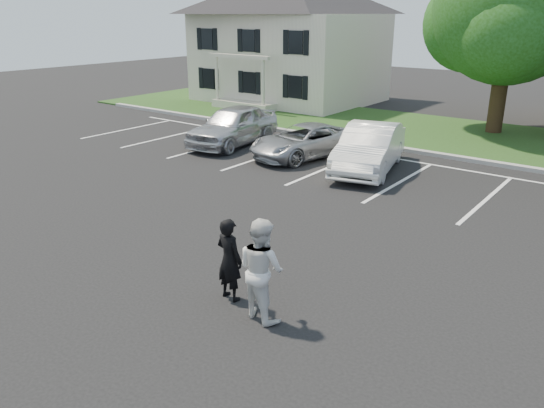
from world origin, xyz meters
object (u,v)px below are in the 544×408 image
object	(u,v)px
house	(290,38)
man_white_shirt	(261,269)
car_white_sedan	(369,148)
man_black_suit	(229,259)
tree	(513,11)
car_silver_west	(233,125)
car_silver_minivan	(304,141)

from	to	relation	value
house	man_white_shirt	distance (m)	25.78
car_white_sedan	man_black_suit	bearing A→B (deg)	-92.99
tree	car_silver_west	distance (m)	13.04
man_white_shirt	car_white_sedan	bearing A→B (deg)	-61.77
house	car_silver_west	size ratio (longest dim) A/B	2.14
man_black_suit	car_silver_west	world-z (taller)	man_black_suit
man_black_suit	house	bearing A→B (deg)	-52.67
house	car_silver_west	distance (m)	12.72
car_silver_minivan	car_white_sedan	distance (m)	2.86
car_white_sedan	man_white_shirt	bearing A→B (deg)	-88.29
man_white_shirt	car_white_sedan	xyz separation A→B (m)	(-2.93, 9.83, -0.16)
car_silver_minivan	tree	bearing A→B (deg)	76.51
tree	house	bearing A→B (deg)	170.55
house	car_silver_west	world-z (taller)	house
house	car_silver_minivan	distance (m)	14.49
car_silver_west	car_white_sedan	world-z (taller)	car_silver_west
tree	man_black_suit	world-z (taller)	tree
house	tree	bearing A→B (deg)	-9.45
car_silver_west	tree	bearing A→B (deg)	41.23
car_silver_west	car_silver_minivan	size ratio (longest dim) A/B	1.07
man_black_suit	man_white_shirt	world-z (taller)	man_white_shirt
car_white_sedan	house	bearing A→B (deg)	120.48
man_white_shirt	car_silver_west	bearing A→B (deg)	-35.13
man_white_shirt	car_silver_west	size ratio (longest dim) A/B	0.40
house	tree	world-z (taller)	tree
car_silver_minivan	man_white_shirt	bearing A→B (deg)	-45.79
tree	car_silver_minivan	size ratio (longest dim) A/B	1.96
man_black_suit	car_silver_minivan	xyz separation A→B (m)	(-4.89, 9.85, -0.21)
house	car_white_sedan	distance (m)	16.43
tree	man_white_shirt	world-z (taller)	tree
car_silver_minivan	car_white_sedan	bearing A→B (deg)	10.84
tree	car_white_sedan	world-z (taller)	tree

